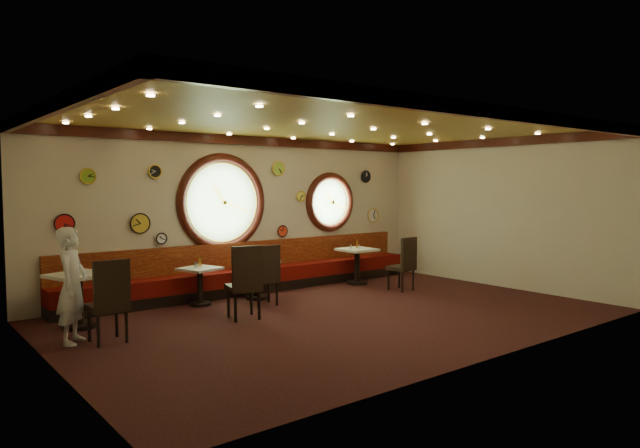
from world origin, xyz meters
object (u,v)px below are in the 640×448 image
(table_b, at_px, (200,282))
(condiment_a_pepper, at_px, (75,271))
(condiment_a_salt, at_px, (67,270))
(condiment_b_bottle, at_px, (200,262))
(chair_b, at_px, (246,277))
(waiter, at_px, (72,285))
(table_d, at_px, (357,262))
(condiment_a_bottle, at_px, (80,268))
(table_a, at_px, (79,294))
(condiment_c_bottle, at_px, (256,256))
(condiment_d_salt, at_px, (351,247))
(condiment_d_pepper, at_px, (359,246))
(condiment_b_pepper, at_px, (198,265))
(condiment_c_pepper, at_px, (256,258))
(chair_c, at_px, (266,271))
(chair_d, at_px, (405,260))
(condiment_c_salt, at_px, (249,257))
(table_c, at_px, (257,275))
(condiment_d_bottle, at_px, (357,244))
(condiment_b_salt, at_px, (195,264))

(table_b, relative_size, condiment_a_pepper, 9.33)
(condiment_a_salt, relative_size, condiment_b_bottle, 0.62)
(table_b, distance_m, chair_b, 1.50)
(condiment_b_bottle, bearing_deg, condiment_a_salt, -170.21)
(condiment_a_salt, relative_size, waiter, 0.07)
(table_d, xyz_separation_m, condiment_a_bottle, (-5.91, -0.15, 0.42))
(table_a, bearing_deg, condiment_c_bottle, 5.54)
(table_d, relative_size, chair_b, 1.05)
(condiment_d_salt, xyz_separation_m, condiment_d_pepper, (0.18, -0.08, -0.00))
(condiment_b_pepper, distance_m, condiment_c_pepper, 1.15)
(chair_c, bearing_deg, condiment_a_salt, -179.24)
(table_b, distance_m, condiment_c_bottle, 1.24)
(chair_d, distance_m, condiment_a_bottle, 6.25)
(table_b, distance_m, table_d, 3.75)
(table_d, distance_m, condiment_a_pepper, 6.02)
(chair_b, height_order, condiment_a_pepper, chair_b)
(condiment_c_pepper, bearing_deg, condiment_c_salt, 124.12)
(table_c, bearing_deg, waiter, -164.06)
(condiment_d_pepper, bearing_deg, condiment_b_bottle, 176.00)
(condiment_d_bottle, bearing_deg, waiter, -169.69)
(table_d, xyz_separation_m, condiment_b_pepper, (-3.78, 0.14, 0.24))
(condiment_d_bottle, xyz_separation_m, waiter, (-6.34, -1.15, -0.07))
(condiment_b_pepper, distance_m, condiment_a_bottle, 2.16)
(condiment_b_pepper, bearing_deg, condiment_a_bottle, -172.27)
(table_c, distance_m, chair_d, 3.10)
(condiment_b_salt, relative_size, condiment_c_bottle, 0.82)
(condiment_a_bottle, bearing_deg, table_a, -120.27)
(chair_d, relative_size, condiment_b_pepper, 7.52)
(table_b, bearing_deg, condiment_b_salt, 140.39)
(table_a, distance_m, condiment_c_pepper, 3.33)
(chair_d, relative_size, condiment_a_bottle, 4.87)
(condiment_a_pepper, bearing_deg, table_d, 2.20)
(chair_c, height_order, condiment_b_pepper, chair_c)
(chair_c, bearing_deg, condiment_d_salt, 24.07)
(table_d, height_order, condiment_b_pepper, table_d)
(chair_b, height_order, condiment_b_pepper, chair_b)
(condiment_a_pepper, xyz_separation_m, condiment_a_bottle, (0.09, 0.08, 0.03))
(condiment_a_salt, height_order, condiment_c_bottle, condiment_a_salt)
(condiment_d_salt, bearing_deg, table_d, -21.78)
(condiment_a_bottle, bearing_deg, table_b, 7.06)
(chair_b, distance_m, chair_c, 1.09)
(table_a, xyz_separation_m, condiment_b_pepper, (2.18, 0.37, 0.21))
(table_d, distance_m, condiment_d_salt, 0.37)
(condiment_d_bottle, bearing_deg, condiment_a_pepper, -176.92)
(condiment_d_salt, relative_size, waiter, 0.06)
(chair_b, relative_size, condiment_b_bottle, 4.20)
(chair_d, xyz_separation_m, condiment_d_pepper, (-0.19, 1.19, 0.20))
(condiment_b_salt, bearing_deg, condiment_b_pepper, -39.57)
(chair_b, bearing_deg, chair_d, 15.29)
(condiment_a_pepper, height_order, condiment_a_bottle, condiment_a_bottle)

